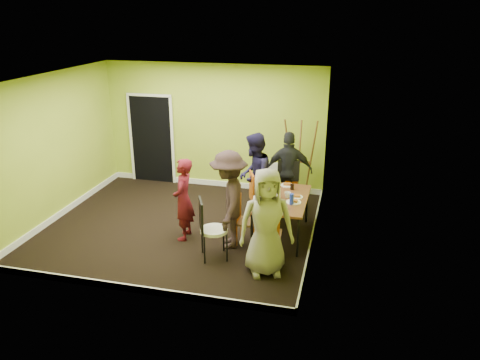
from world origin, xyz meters
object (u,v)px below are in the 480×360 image
object	(u,v)px
chair_left_near	(243,217)
person_back_end	(289,171)
person_left_far	(254,176)
person_standing	(183,199)
person_left_near	(229,200)
chair_left_far	(258,195)
easel	(300,160)
dining_table	(282,201)
blue_bottle	(292,199)
chair_bentwood	(209,226)
person_front_end	(266,222)
thermos	(279,193)
chair_front_end	(268,231)
orange_bottle	(275,192)
chair_back_end	(288,176)

from	to	relation	value
chair_left_near	person_back_end	size ratio (longest dim) A/B	0.54
chair_left_near	person_left_far	distance (m)	1.17
person_standing	person_left_near	xyz separation A→B (m)	(0.85, -0.09, 0.11)
chair_left_far	chair_left_near	xyz separation A→B (m)	(-0.08, -0.82, -0.09)
easel	person_standing	world-z (taller)	easel
dining_table	blue_bottle	bearing A→B (deg)	-51.09
person_back_end	person_left_far	bearing A→B (deg)	34.87
chair_bentwood	person_left_far	distance (m)	1.83
chair_bentwood	easel	distance (m)	3.13
person_left_far	person_front_end	distance (m)	2.09
thermos	blue_bottle	size ratio (longest dim) A/B	1.04
chair_left_far	person_back_end	bearing A→B (deg)	130.07
chair_left_near	person_left_far	bearing A→B (deg)	-176.18
dining_table	person_front_end	xyz separation A→B (m)	(-0.04, -1.28, 0.16)
chair_front_end	person_standing	bearing A→B (deg)	157.75
person_front_end	person_back_end	bearing A→B (deg)	70.81
thermos	orange_bottle	bearing A→B (deg)	115.20
chair_left_far	chair_left_near	distance (m)	0.83
chair_left_far	person_left_far	distance (m)	0.42
chair_front_end	dining_table	bearing A→B (deg)	82.42
chair_left_near	easel	distance (m)	2.39
chair_left_far	person_front_end	bearing A→B (deg)	-6.18
chair_front_end	orange_bottle	world-z (taller)	chair_front_end
chair_left_far	person_back_end	size ratio (longest dim) A/B	0.63
chair_bentwood	thermos	bearing A→B (deg)	112.83
blue_bottle	person_front_end	distance (m)	1.06
person_back_end	chair_left_near	bearing A→B (deg)	62.80
chair_left_near	chair_bentwood	distance (m)	0.78
chair_bentwood	orange_bottle	bearing A→B (deg)	120.06
thermos	person_back_end	xyz separation A→B (m)	(-0.00, 1.32, -0.04)
dining_table	person_standing	bearing A→B (deg)	-164.04
chair_back_end	person_back_end	world-z (taller)	person_back_end
person_standing	person_left_near	distance (m)	0.87
thermos	person_standing	bearing A→B (deg)	-164.47
person_back_end	orange_bottle	bearing A→B (deg)	76.47
chair_front_end	easel	xyz separation A→B (m)	(0.15, 2.86, 0.31)
blue_bottle	person_standing	distance (m)	1.89
easel	person_front_end	world-z (taller)	easel
person_left_far	person_front_end	world-z (taller)	person_front_end
person_standing	person_left_far	world-z (taller)	person_left_far
person_left_near	blue_bottle	bearing A→B (deg)	95.16
chair_left_far	easel	size ratio (longest dim) A/B	0.58
chair_left_far	blue_bottle	world-z (taller)	chair_left_far
blue_bottle	person_back_end	xyz separation A→B (m)	(-0.27, 1.55, -0.04)
orange_bottle	person_left_near	bearing A→B (deg)	-133.02
person_left_far	person_front_end	size ratio (longest dim) A/B	0.99
dining_table	easel	size ratio (longest dim) A/B	0.85
thermos	orange_bottle	size ratio (longest dim) A/B	2.72
dining_table	person_left_near	size ratio (longest dim) A/B	0.87
orange_bottle	chair_left_near	bearing A→B (deg)	-129.70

